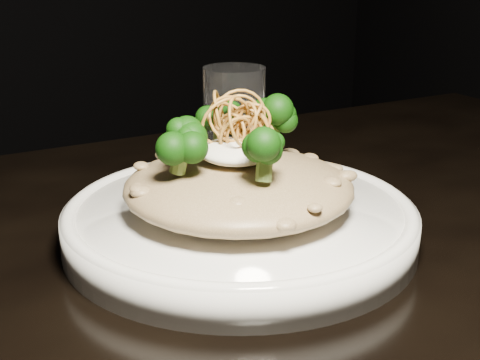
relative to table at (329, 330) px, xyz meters
name	(u,v)px	position (x,y,z in m)	size (l,w,h in m)	color
table	(329,330)	(0.00, 0.00, 0.00)	(1.10, 0.80, 0.75)	black
plate	(240,224)	(-0.07, 0.05, 0.10)	(0.30, 0.30, 0.03)	white
risotto	(239,187)	(-0.07, 0.04, 0.13)	(0.19, 0.19, 0.04)	brown
broccoli	(233,135)	(-0.07, 0.05, 0.18)	(0.12, 0.12, 0.04)	black
cheese	(237,151)	(-0.07, 0.04, 0.16)	(0.06, 0.06, 0.02)	white
shallots	(239,118)	(-0.06, 0.05, 0.19)	(0.05, 0.05, 0.03)	brown
drinking_glass	(234,122)	(0.02, 0.21, 0.14)	(0.07, 0.07, 0.12)	silver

